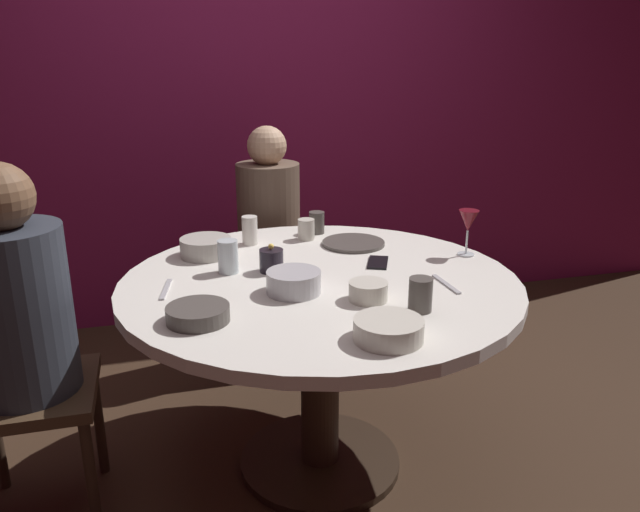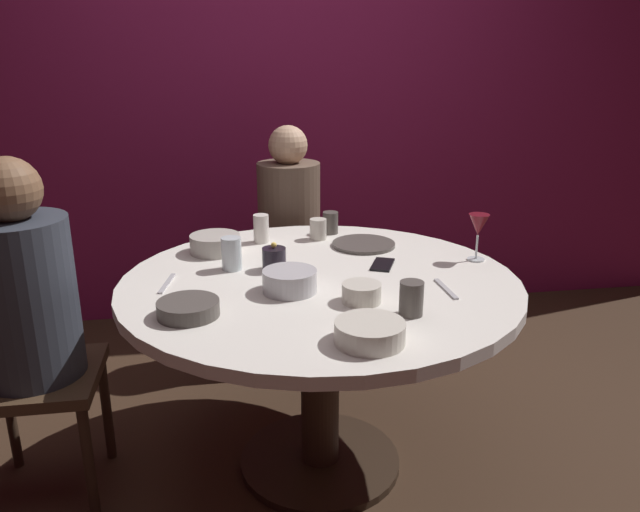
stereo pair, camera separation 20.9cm
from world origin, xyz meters
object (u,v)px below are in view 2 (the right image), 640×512
object	(u,v)px
wine_glass	(478,227)
bowl_salad_center	(362,293)
bowl_rice_portion	(188,308)
cup_by_left_diner	(411,298)
seated_diner_left	(25,299)
dinner_plate	(364,244)
cup_far_edge	(232,254)
seated_diner_back	(289,218)
cell_phone	(383,265)
dining_table	(320,318)
cup_by_right_diner	(318,229)
bowl_serving_large	(290,281)
bowl_small_white	(370,332)
cup_near_candle	(261,229)
cup_center_front	(330,223)
bowl_sauce_side	(215,244)
candle_holder	(274,259)

from	to	relation	value
wine_glass	bowl_salad_center	bearing A→B (deg)	-147.09
bowl_rice_portion	cup_by_left_diner	distance (m)	0.65
seated_diner_left	wine_glass	world-z (taller)	seated_diner_left
dinner_plate	cup_by_left_diner	distance (m)	0.69
cup_far_edge	bowl_rice_portion	bearing A→B (deg)	-109.13
seated_diner_back	cell_phone	xyz separation A→B (m)	(0.25, -0.86, 0.04)
dining_table	cup_by_right_diner	distance (m)	0.51
dining_table	bowl_serving_large	size ratio (longest dim) A/B	7.76
bowl_salad_center	cup_far_edge	bearing A→B (deg)	136.28
seated_diner_left	cup_far_edge	bearing A→B (deg)	11.95
cell_phone	bowl_small_white	distance (m)	0.64
seated_diner_back	cup_by_right_diner	xyz separation A→B (m)	(0.07, -0.49, 0.08)
bowl_salad_center	cup_near_candle	world-z (taller)	cup_near_candle
dinner_plate	cell_phone	xyz separation A→B (m)	(0.01, -0.25, -0.00)
bowl_salad_center	cup_near_candle	bearing A→B (deg)	110.78
bowl_salad_center	cup_far_edge	world-z (taller)	cup_far_edge
seated_diner_left	cup_near_candle	world-z (taller)	seated_diner_left
dining_table	cup_center_front	xyz separation A→B (m)	(0.13, 0.54, 0.20)
dinner_plate	cup_far_edge	distance (m)	0.57
bowl_small_white	cup_far_edge	xyz separation A→B (m)	(-0.35, 0.65, 0.03)
wine_glass	bowl_rice_portion	xyz separation A→B (m)	(-1.04, -0.35, -0.11)
seated_diner_left	bowl_small_white	xyz separation A→B (m)	(1.01, -0.51, 0.05)
wine_glass	cup_center_front	bearing A→B (deg)	136.94
dining_table	bowl_serving_large	world-z (taller)	bowl_serving_large
bowl_rice_portion	bowl_small_white	bearing A→B (deg)	-27.89
cup_center_front	bowl_serving_large	bearing A→B (deg)	-110.95
cup_center_front	bowl_salad_center	bearing A→B (deg)	-92.91
seated_diner_left	cup_by_right_diner	xyz separation A→B (m)	(1.03, 0.46, 0.06)
bowl_sauce_side	cup_by_right_diner	world-z (taller)	cup_by_right_diner
wine_glass	cup_center_front	xyz separation A→B (m)	(-0.47, 0.44, -0.08)
cup_by_left_diner	bowl_small_white	bearing A→B (deg)	-135.39
seated_diner_left	bowl_salad_center	bearing A→B (deg)	-12.37
cell_phone	cup_near_candle	size ratio (longest dim) A/B	1.22
dining_table	bowl_small_white	distance (m)	0.54
candle_holder	cell_phone	bearing A→B (deg)	-2.57
dining_table	dinner_plate	distance (m)	0.44
candle_holder	bowl_serving_large	world-z (taller)	candle_holder
candle_holder	wine_glass	distance (m)	0.76
bowl_salad_center	wine_glass	bearing A→B (deg)	32.91
seated_diner_back	wine_glass	xyz separation A→B (m)	(0.60, -0.85, 0.16)
cup_by_right_diner	cup_far_edge	bearing A→B (deg)	-138.13
bowl_serving_large	bowl_sauce_side	xyz separation A→B (m)	(-0.24, 0.46, -0.00)
dining_table	bowl_serving_large	distance (m)	0.24
dining_table	seated_diner_left	bearing A→B (deg)	180.00
cell_phone	bowl_sauce_side	bearing A→B (deg)	-179.29
dining_table	bowl_small_white	size ratio (longest dim) A/B	7.16
cell_phone	wine_glass	bearing A→B (deg)	24.80
cup_near_candle	bowl_rice_portion	bearing A→B (deg)	-110.31
cup_by_right_diner	candle_holder	bearing A→B (deg)	-121.20
wine_glass	dining_table	bearing A→B (deg)	-170.55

